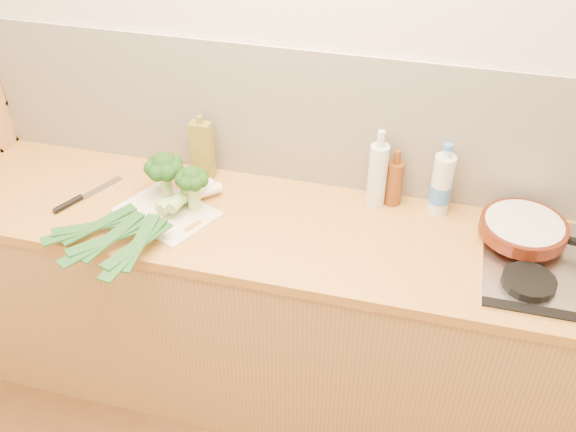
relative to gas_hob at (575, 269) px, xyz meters
name	(u,v)px	position (x,y,z in m)	size (l,w,h in m)	color
room_shell	(294,118)	(-1.02, 0.29, 0.26)	(3.50, 3.50, 3.50)	beige
counter	(275,311)	(-1.02, 0.00, -0.46)	(3.20, 0.62, 0.90)	tan
gas_hob	(575,269)	(0.00, 0.00, 0.00)	(0.58, 0.50, 0.04)	silver
chopping_board	(167,212)	(-1.41, -0.04, -0.01)	(0.34, 0.25, 0.01)	white
broccoli_left	(164,167)	(-1.45, 0.06, 0.12)	(0.15, 0.15, 0.18)	#A3C573
broccoli_right	(192,180)	(-1.32, 0.00, 0.12)	(0.12, 0.12, 0.18)	#A3C573
leek_front	(155,207)	(-1.45, -0.06, 0.02)	(0.51, 0.50, 0.04)	white
leek_mid	(158,212)	(-1.41, -0.10, 0.04)	(0.35, 0.59, 0.04)	white
leek_back	(167,213)	(-1.37, -0.12, 0.05)	(0.15, 0.62, 0.04)	white
chefs_knife	(76,200)	(-1.77, -0.06, -0.01)	(0.15, 0.29, 0.02)	silver
skillet	(524,228)	(-0.17, 0.11, 0.05)	(0.43, 0.29, 0.05)	#501B0D
oil_tin	(202,150)	(-1.36, 0.22, 0.11)	(0.08, 0.05, 0.27)	olive
glass_bottle	(377,174)	(-0.69, 0.21, 0.12)	(0.07, 0.07, 0.31)	silver
amber_bottle	(394,182)	(-0.62, 0.24, 0.08)	(0.06, 0.06, 0.23)	#613212
water_bottle	(441,186)	(-0.46, 0.22, 0.10)	(0.08, 0.08, 0.26)	silver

